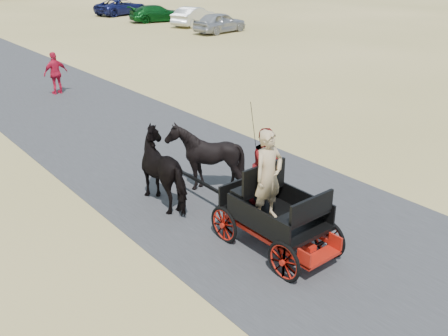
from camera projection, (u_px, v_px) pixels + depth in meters
ground at (317, 238)px, 10.36m from camera, size 140.00×140.00×0.00m
road at (317, 238)px, 10.35m from camera, size 6.00×140.00×0.01m
carriage at (275, 232)px, 9.91m from camera, size 1.30×2.40×0.72m
horse_left at (167, 169)px, 11.52m from camera, size 0.91×2.01×1.70m
horse_right at (205, 158)px, 12.16m from camera, size 1.37×1.54×1.70m
driver_man at (268, 176)px, 9.32m from camera, size 0.66×0.43×1.80m
passenger_woman at (267, 166)px, 10.05m from camera, size 0.77×0.60×1.58m
pedestrian at (56, 73)px, 20.37m from camera, size 1.04×0.49×1.73m
car_a at (220, 22)px, 35.61m from camera, size 4.40×2.24×1.44m
car_b at (193, 16)px, 38.93m from camera, size 4.57×3.01×1.42m
car_c at (157, 13)px, 41.03m from camera, size 4.87×2.83×1.33m
car_d at (122, 7)px, 45.37m from camera, size 5.33×3.16×1.39m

